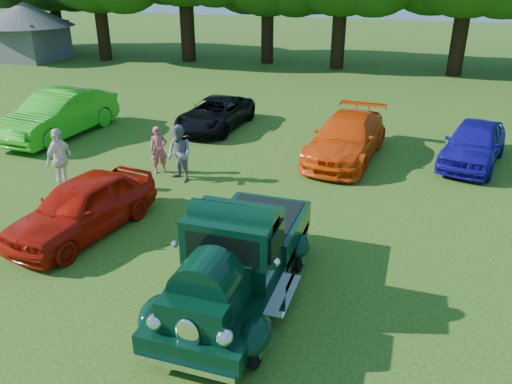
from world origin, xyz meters
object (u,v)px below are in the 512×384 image
(hero_pickup, at_px, (238,260))
(back_car_orange, at_px, (346,138))
(spectator_white, at_px, (60,159))
(spectator_pink, at_px, (159,150))
(spectator_grey, at_px, (179,154))
(back_car_black, at_px, (216,114))
(gazebo, at_px, (27,25))
(back_car_blue, at_px, (474,143))
(red_convertible, at_px, (83,206))
(back_car_lime, at_px, (59,114))

(hero_pickup, distance_m, back_car_orange, 8.62)
(spectator_white, bearing_deg, spectator_pink, -45.50)
(spectator_grey, bearing_deg, back_car_black, 127.71)
(spectator_pink, bearing_deg, gazebo, 105.14)
(back_car_blue, relative_size, gazebo, 0.65)
(red_convertible, bearing_deg, back_car_blue, 49.74)
(hero_pickup, xyz_separation_m, red_convertible, (-4.50, 1.32, -0.14))
(spectator_grey, bearing_deg, back_car_orange, 64.90)
(back_car_lime, height_order, spectator_white, spectator_white)
(back_car_black, xyz_separation_m, back_car_blue, (9.63, -1.10, 0.10))
(back_car_lime, bearing_deg, back_car_orange, 7.29)
(red_convertible, distance_m, back_car_lime, 8.45)
(red_convertible, xyz_separation_m, spectator_white, (-2.22, 2.05, 0.22))
(back_car_lime, bearing_deg, red_convertible, -46.14)
(back_car_black, bearing_deg, back_car_lime, -149.70)
(back_car_orange, height_order, spectator_pink, spectator_pink)
(back_car_black, distance_m, back_car_blue, 9.70)
(red_convertible, bearing_deg, gazebo, 141.92)
(spectator_pink, bearing_deg, back_car_black, 57.77)
(back_car_black, bearing_deg, red_convertible, -85.76)
(hero_pickup, height_order, back_car_lime, hero_pickup)
(spectator_white, bearing_deg, spectator_grey, -61.23)
(back_car_orange, distance_m, spectator_grey, 5.74)
(back_car_orange, xyz_separation_m, back_car_blue, (4.07, 0.78, -0.02))
(back_car_black, height_order, spectator_white, spectator_white)
(red_convertible, distance_m, back_car_blue, 12.33)
(hero_pickup, distance_m, back_car_lime, 12.67)
(spectator_grey, xyz_separation_m, gazebo, (-19.78, 16.76, 1.53))
(hero_pickup, relative_size, spectator_pink, 3.30)
(back_car_blue, relative_size, spectator_grey, 2.39)
(spectator_grey, relative_size, gazebo, 0.27)
(back_car_black, bearing_deg, spectator_grey, -76.44)
(back_car_blue, bearing_deg, back_car_orange, -155.93)
(back_car_blue, bearing_deg, back_car_black, -173.26)
(spectator_grey, bearing_deg, spectator_white, -124.50)
(red_convertible, bearing_deg, spectator_grey, 87.14)
(back_car_black, relative_size, spectator_white, 2.37)
(back_car_lime, height_order, spectator_grey, spectator_grey)
(back_car_orange, bearing_deg, hero_pickup, -89.62)
(back_car_orange, bearing_deg, red_convertible, -120.44)
(hero_pickup, bearing_deg, red_convertible, 163.60)
(back_car_orange, relative_size, gazebo, 0.78)
(red_convertible, distance_m, gazebo, 27.98)
(red_convertible, height_order, back_car_blue, back_car_blue)
(spectator_pink, distance_m, spectator_grey, 1.01)
(back_car_lime, height_order, gazebo, gazebo)
(back_car_black, relative_size, gazebo, 0.68)
(back_car_blue, distance_m, gazebo, 31.01)
(back_car_blue, distance_m, spectator_grey, 9.60)
(back_car_orange, distance_m, gazebo, 27.70)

